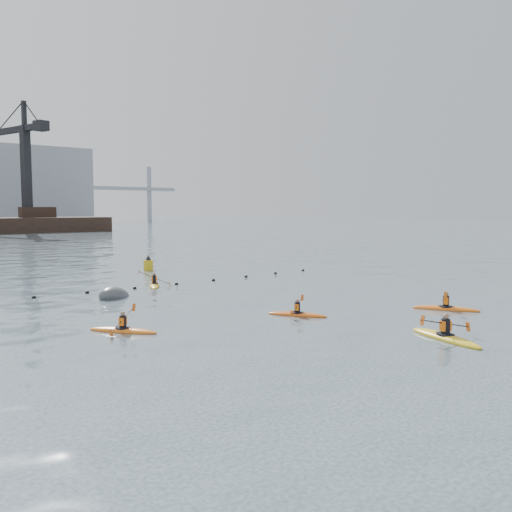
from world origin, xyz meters
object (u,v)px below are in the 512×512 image
(kayaker_0, at_px, (297,314))
(kayaker_2, at_px, (123,330))
(kayaker_1, at_px, (445,337))
(mooring_buoy, at_px, (114,297))
(kayaker_4, at_px, (446,308))
(kayaker_3, at_px, (154,285))
(nav_buoy, at_px, (148,265))

(kayaker_0, bearing_deg, kayaker_2, 133.71)
(kayaker_1, xyz_separation_m, mooring_buoy, (-5.68, 17.35, -0.11))
(kayaker_0, relative_size, kayaker_1, 0.75)
(mooring_buoy, bearing_deg, kayaker_1, -71.87)
(kayaker_1, bearing_deg, kayaker_4, 46.39)
(kayaker_0, xyz_separation_m, kayaker_3, (-0.51, 12.95, 0.01))
(kayaker_0, relative_size, kayaker_4, 0.88)
(nav_buoy, bearing_deg, kayaker_1, -94.37)
(kayaker_1, xyz_separation_m, kayaker_2, (-9.09, 8.97, -0.02))
(kayaker_0, xyz_separation_m, mooring_buoy, (-4.40, 10.43, -0.09))
(kayaker_1, bearing_deg, kayaker_3, 109.91)
(mooring_buoy, xyz_separation_m, nav_buoy, (7.83, 10.86, 0.42))
(kayaker_3, height_order, kayaker_4, kayaker_3)
(kayaker_0, relative_size, kayaker_2, 0.98)
(kayaker_4, bearing_deg, kayaker_3, -96.02)
(kayaker_1, relative_size, nav_buoy, 2.61)
(kayaker_0, relative_size, kayaker_3, 0.90)
(mooring_buoy, bearing_deg, kayaker_4, -51.46)
(kayaker_1, bearing_deg, kayaker_0, 115.25)
(kayaker_3, bearing_deg, mooring_buoy, -119.33)
(kayaker_1, xyz_separation_m, nav_buoy, (2.15, 28.21, 0.31))
(kayaker_0, height_order, kayaker_3, kayaker_3)
(kayaker_4, xyz_separation_m, nav_buoy, (-3.31, 24.85, 0.33))
(kayaker_3, height_order, nav_buoy, nav_buoy)
(kayaker_3, relative_size, kayaker_4, 0.98)
(kayaker_4, height_order, mooring_buoy, kayaker_4)
(mooring_buoy, bearing_deg, nav_buoy, 54.20)
(kayaker_3, distance_m, mooring_buoy, 4.64)
(kayaker_3, height_order, mooring_buoy, kayaker_3)
(kayaker_1, height_order, kayaker_4, kayaker_4)
(kayaker_0, distance_m, mooring_buoy, 11.32)
(kayaker_3, bearing_deg, kayaker_0, -60.09)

